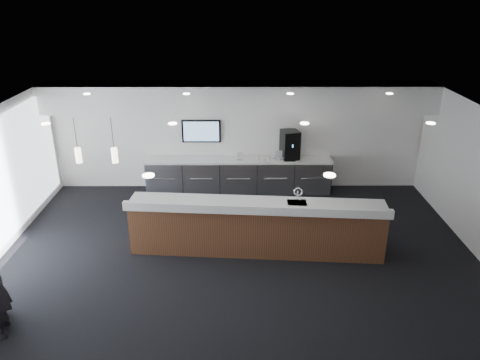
{
  "coord_description": "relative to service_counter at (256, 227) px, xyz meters",
  "views": [
    {
      "loc": [
        -0.01,
        -8.22,
        5.3
      ],
      "look_at": [
        0.03,
        1.3,
        1.31
      ],
      "focal_mm": 35.0,
      "sensor_mm": 36.0,
      "label": 1
    }
  ],
  "objects": [
    {
      "name": "info_sign_right",
      "position": [
        0.71,
        3.05,
        0.51
      ],
      "size": [
        0.2,
        0.05,
        0.26
      ],
      "primitive_type": "cube",
      "rotation": [
        0.0,
        0.0,
        0.16
      ],
      "color": "silver",
      "rests_on": "back_credenza"
    },
    {
      "name": "ground",
      "position": [
        -0.37,
        -0.5,
        -0.57
      ],
      "size": [
        10.0,
        10.0,
        0.0
      ],
      "primitive_type": "plane",
      "color": "black",
      "rests_on": "ground"
    },
    {
      "name": "pendant_right",
      "position": [
        -3.47,
        0.3,
        1.68
      ],
      "size": [
        0.12,
        0.12,
        0.3
      ],
      "primitive_type": "cylinder",
      "color": "beige",
      "rests_on": "ceiling"
    },
    {
      "name": "info_sign_left",
      "position": [
        -0.33,
        3.06,
        0.49
      ],
      "size": [
        0.16,
        0.03,
        0.22
      ],
      "primitive_type": "cube",
      "rotation": [
        0.0,
        0.0,
        -0.09
      ],
      "color": "silver",
      "rests_on": "back_credenza"
    },
    {
      "name": "ceiling_can_lights",
      "position": [
        -0.37,
        -0.5,
        2.4
      ],
      "size": [
        7.0,
        5.0,
        0.02
      ],
      "primitive_type": null,
      "color": "white",
      "rests_on": "ceiling"
    },
    {
      "name": "cup_2",
      "position": [
        0.57,
        3.04,
        0.42
      ],
      "size": [
        0.12,
        0.12,
        0.09
      ],
      "primitive_type": "imported",
      "rotation": [
        0.0,
        0.0,
        1.29
      ],
      "color": "white",
      "rests_on": "back_credenza"
    },
    {
      "name": "wall_tv",
      "position": [
        -1.37,
        3.41,
        1.08
      ],
      "size": [
        1.05,
        0.08,
        0.62
      ],
      "color": "black",
      "rests_on": "back_wall"
    },
    {
      "name": "pendant_left",
      "position": [
        -2.77,
        0.3,
        1.68
      ],
      "size": [
        0.12,
        0.12,
        0.3
      ],
      "primitive_type": "cylinder",
      "color": "beige",
      "rests_on": "ceiling"
    },
    {
      "name": "cup_5",
      "position": [
        0.15,
        3.04,
        0.42
      ],
      "size": [
        0.1,
        0.1,
        0.09
      ],
      "primitive_type": "imported",
      "rotation": [
        0.0,
        0.0,
        3.23
      ],
      "color": "white",
      "rests_on": "back_credenza"
    },
    {
      "name": "service_counter",
      "position": [
        0.0,
        0.0,
        0.0
      ],
      "size": [
        5.42,
        1.3,
        1.49
      ],
      "rotation": [
        0.0,
        0.0,
        -0.08
      ],
      "color": "#522F1B",
      "rests_on": "ground"
    },
    {
      "name": "cup_4",
      "position": [
        0.29,
        3.04,
        0.42
      ],
      "size": [
        0.13,
        0.13,
        0.09
      ],
      "primitive_type": "imported",
      "rotation": [
        0.0,
        0.0,
        2.58
      ],
      "color": "white",
      "rests_on": "back_credenza"
    },
    {
      "name": "back_wall",
      "position": [
        -0.37,
        3.5,
        0.93
      ],
      "size": [
        10.0,
        0.02,
        3.0
      ],
      "primitive_type": "cube",
      "color": "white",
      "rests_on": "ground"
    },
    {
      "name": "back_credenza",
      "position": [
        -0.37,
        3.14,
        -0.1
      ],
      "size": [
        5.06,
        0.66,
        0.95
      ],
      "color": "#979A9F",
      "rests_on": "ground"
    },
    {
      "name": "cup_1",
      "position": [
        0.71,
        3.04,
        0.42
      ],
      "size": [
        0.13,
        0.13,
        0.09
      ],
      "primitive_type": "imported",
      "rotation": [
        0.0,
        0.0,
        0.65
      ],
      "color": "white",
      "rests_on": "back_credenza"
    },
    {
      "name": "soffit_bulkhead",
      "position": [
        -0.37,
        3.05,
        2.08
      ],
      "size": [
        10.0,
        0.9,
        0.7
      ],
      "primitive_type": "cube",
      "color": "white",
      "rests_on": "back_wall"
    },
    {
      "name": "coffee_machine",
      "position": [
        1.01,
        3.2,
        0.76
      ],
      "size": [
        0.54,
        0.62,
        0.77
      ],
      "rotation": [
        0.0,
        0.0,
        0.22
      ],
      "color": "black",
      "rests_on": "back_credenza"
    },
    {
      "name": "cup_0",
      "position": [
        0.85,
        3.04,
        0.42
      ],
      "size": [
        0.09,
        0.09,
        0.09
      ],
      "primitive_type": "imported",
      "color": "white",
      "rests_on": "back_credenza"
    },
    {
      "name": "ceiling",
      "position": [
        -0.37,
        -0.5,
        2.43
      ],
      "size": [
        10.0,
        8.0,
        0.02
      ],
      "primitive_type": "cube",
      "color": "black",
      "rests_on": "back_wall"
    },
    {
      "name": "alcove_panel",
      "position": [
        -0.37,
        3.47,
        1.03
      ],
      "size": [
        9.8,
        0.06,
        1.4
      ],
      "primitive_type": "cube",
      "color": "white",
      "rests_on": "back_wall"
    },
    {
      "name": "cup_3",
      "position": [
        0.43,
        3.04,
        0.42
      ],
      "size": [
        0.12,
        0.12,
        0.09
      ],
      "primitive_type": "imported",
      "rotation": [
        0.0,
        0.0,
        1.94
      ],
      "color": "white",
      "rests_on": "back_credenza"
    }
  ]
}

